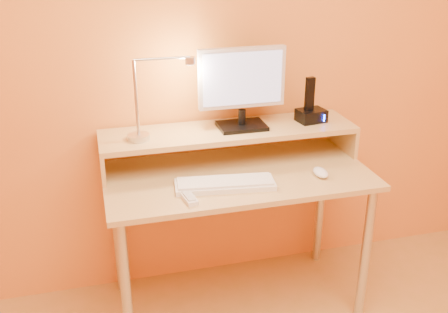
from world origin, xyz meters
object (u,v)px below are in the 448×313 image
object	(u,v)px
phone_dock	(311,116)
keyboard	(225,185)
remote_control	(187,196)
lamp_base	(139,137)
mouse	(321,172)
monitor_panel	(242,78)

from	to	relation	value
phone_dock	keyboard	distance (m)	0.60
keyboard	remote_control	xyz separation A→B (m)	(-0.18, -0.06, -0.00)
keyboard	phone_dock	bearing A→B (deg)	35.73
phone_dock	keyboard	size ratio (longest dim) A/B	0.30
lamp_base	mouse	bearing A→B (deg)	-17.67
lamp_base	keyboard	size ratio (longest dim) A/B	0.23
monitor_panel	mouse	world-z (taller)	monitor_panel
phone_dock	remote_control	distance (m)	0.78
monitor_panel	mouse	bearing A→B (deg)	-44.96
monitor_panel	remote_control	xyz separation A→B (m)	(-0.33, -0.34, -0.39)
keyboard	monitor_panel	bearing A→B (deg)	68.70
monitor_panel	phone_dock	size ratio (longest dim) A/B	3.11
keyboard	mouse	world-z (taller)	mouse
phone_dock	mouse	size ratio (longest dim) A/B	1.25
keyboard	remote_control	world-z (taller)	keyboard
lamp_base	phone_dock	size ratio (longest dim) A/B	0.77
mouse	remote_control	size ratio (longest dim) A/B	0.64
lamp_base	remote_control	world-z (taller)	lamp_base
phone_dock	monitor_panel	bearing A→B (deg)	169.52
mouse	monitor_panel	bearing A→B (deg)	135.67
monitor_panel	lamp_base	distance (m)	0.54
lamp_base	mouse	distance (m)	0.83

